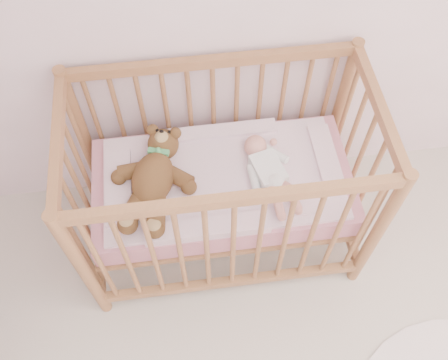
{
  "coord_description": "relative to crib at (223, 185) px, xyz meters",
  "views": [
    {
      "loc": [
        -0.57,
        0.36,
        2.52
      ],
      "look_at": [
        -0.41,
        1.55,
        0.62
      ],
      "focal_mm": 40.0,
      "sensor_mm": 36.0,
      "label": 1
    }
  ],
  "objects": [
    {
      "name": "teddy_bear",
      "position": [
        -0.32,
        -0.02,
        0.15
      ],
      "size": [
        0.56,
        0.68,
        0.16
      ],
      "primitive_type": null,
      "rotation": [
        0.0,
        0.0,
        -0.29
      ],
      "color": "brown",
      "rests_on": "blanket"
    },
    {
      "name": "crib",
      "position": [
        0.0,
        0.0,
        0.0
      ],
      "size": [
        1.36,
        0.76,
        1.0
      ],
      "primitive_type": null,
      "color": "#AA7148",
      "rests_on": "floor"
    },
    {
      "name": "baby",
      "position": [
        0.21,
        -0.02,
        0.14
      ],
      "size": [
        0.34,
        0.52,
        0.11
      ],
      "primitive_type": null,
      "rotation": [
        0.0,
        0.0,
        0.26
      ],
      "color": "white",
      "rests_on": "blanket"
    },
    {
      "name": "blanket",
      "position": [
        0.0,
        0.0,
        0.06
      ],
      "size": [
        1.1,
        0.58,
        0.06
      ],
      "primitive_type": null,
      "color": "#E9A0BF",
      "rests_on": "mattress"
    },
    {
      "name": "mattress",
      "position": [
        0.0,
        0.0,
        -0.01
      ],
      "size": [
        1.22,
        0.62,
        0.13
      ],
      "primitive_type": "cube",
      "color": "#CB7E96",
      "rests_on": "crib"
    }
  ]
}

